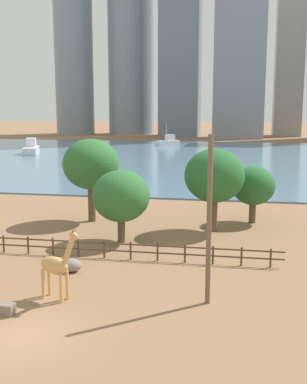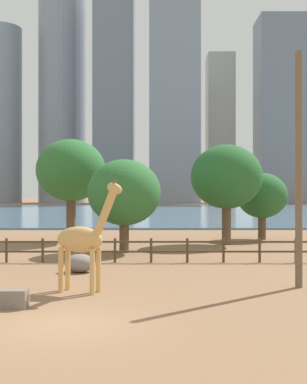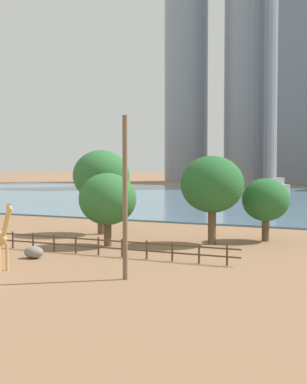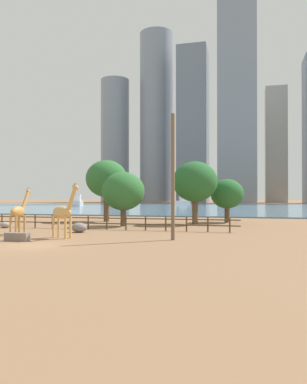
# 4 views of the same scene
# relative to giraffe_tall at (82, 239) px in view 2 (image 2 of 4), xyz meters

# --- Properties ---
(ground_plane) EXTENTS (400.00, 400.00, 0.00)m
(ground_plane) POSITION_rel_giraffe_tall_xyz_m (0.05, 75.63, -2.00)
(ground_plane) COLOR #8C6647
(harbor_water) EXTENTS (180.00, 86.00, 0.20)m
(harbor_water) POSITION_rel_giraffe_tall_xyz_m (0.05, 72.63, -1.90)
(harbor_water) COLOR slate
(harbor_water) RESTS_ON ground
(giraffe_tall) EXTENTS (2.73, 1.38, 4.27)m
(giraffe_tall) POSITION_rel_giraffe_tall_xyz_m (0.00, 0.00, 0.00)
(giraffe_tall) COLOR tan
(giraffe_tall) RESTS_ON ground
(utility_pole) EXTENTS (0.28, 0.28, 9.32)m
(utility_pole) POSITION_rel_giraffe_tall_xyz_m (8.36, 0.95, 2.67)
(utility_pole) COLOR brown
(utility_pole) RESTS_ON ground
(boulder_by_pole) EXTENTS (1.42, 1.15, 0.86)m
(boulder_by_pole) POSITION_rel_giraffe_tall_xyz_m (-0.83, 4.52, -1.57)
(boulder_by_pole) COLOR gray
(boulder_by_pole) RESTS_ON ground
(enclosure_fence) EXTENTS (26.12, 0.14, 1.30)m
(enclosure_fence) POSITION_rel_giraffe_tall_xyz_m (-0.15, 7.63, -1.24)
(enclosure_fence) COLOR #4C3826
(enclosure_fence) RESTS_ON ground
(tree_left_large) EXTENTS (3.99, 3.99, 5.29)m
(tree_left_large) POSITION_rel_giraffe_tall_xyz_m (11.25, 20.17, 1.47)
(tree_left_large) COLOR brown
(tree_left_large) RESTS_ON ground
(tree_center_broad) EXTENTS (4.56, 4.56, 5.80)m
(tree_center_broad) POSITION_rel_giraffe_tall_xyz_m (0.80, 11.82, 1.73)
(tree_center_broad) COLOR brown
(tree_center_broad) RESTS_ON ground
(tree_right_tall) EXTENTS (5.19, 5.19, 7.75)m
(tree_right_tall) POSITION_rel_giraffe_tall_xyz_m (-3.58, 18.13, 3.36)
(tree_right_tall) COLOR brown
(tree_right_tall) RESTS_ON ground
(tree_left_small) EXTENTS (5.12, 5.12, 7.18)m
(tree_left_small) POSITION_rel_giraffe_tall_xyz_m (7.86, 16.44, 2.84)
(tree_left_small) COLOR brown
(tree_left_small) RESTS_ON ground
(boat_ferry) EXTENTS (6.31, 5.96, 5.75)m
(boat_ferry) POSITION_rel_giraffe_tall_xyz_m (-8.52, 101.13, -0.84)
(boat_ferry) COLOR silver
(boat_ferry) RESTS_ON harbor_water
(skyline_tower_needle) EXTENTS (17.02, 13.09, 59.42)m
(skyline_tower_needle) POSITION_rel_giraffe_tall_xyz_m (44.40, 136.23, 27.71)
(skyline_tower_needle) COLOR slate
(skyline_tower_needle) RESTS_ON ground
(skyline_block_central) EXTENTS (13.96, 13.96, 60.62)m
(skyline_block_central) POSITION_rel_giraffe_tall_xyz_m (-50.17, 148.48, 28.31)
(skyline_block_central) COLOR gray
(skyline_block_central) RESTS_ON ground
(skyline_tower_glass) EXTENTS (9.28, 9.44, 51.62)m
(skyline_tower_glass) POSITION_rel_giraffe_tall_xyz_m (25.95, 149.93, 23.81)
(skyline_tower_glass) COLOR #ADA89E
(skyline_tower_glass) RESTS_ON ground
(skyline_block_left) EXTENTS (13.03, 15.79, 69.80)m
(skyline_block_left) POSITION_rel_giraffe_tall_xyz_m (-10.39, 142.80, 32.90)
(skyline_block_left) COLOR slate
(skyline_block_left) RESTS_ON ground
(skyline_block_right) EXTENTS (16.55, 16.55, 82.90)m
(skyline_block_right) POSITION_rel_giraffe_tall_xyz_m (-29.72, 152.00, 39.45)
(skyline_block_right) COLOR gray
(skyline_block_right) RESTS_ON ground
(skyline_tower_short) EXTENTS (16.12, 10.44, 106.03)m
(skyline_tower_short) POSITION_rel_giraffe_tall_xyz_m (9.35, 136.48, 51.02)
(skyline_tower_short) COLOR gray
(skyline_tower_short) RESTS_ON ground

